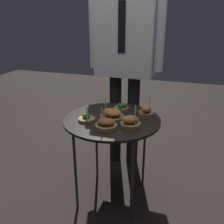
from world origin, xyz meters
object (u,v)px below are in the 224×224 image
(bowl_roast_center, at_px, (146,112))
(bowl_broccoli_back_left, at_px, (121,108))
(waiter_figure, at_px, (125,47))
(bowl_roast_front_right, at_px, (131,122))
(serving_cart, at_px, (112,124))
(bowl_roast_far_rim, at_px, (106,124))
(bowl_roast_front_left, at_px, (112,115))
(bowl_broccoli_mid_right, at_px, (87,118))

(bowl_roast_center, bearing_deg, bowl_broccoli_back_left, 161.34)
(bowl_roast_center, bearing_deg, waiter_figure, 123.74)
(bowl_roast_front_right, bearing_deg, bowl_broccoli_back_left, 116.57)
(bowl_broccoli_back_left, bearing_deg, serving_cart, -94.62)
(bowl_roast_far_rim, bearing_deg, serving_cart, 95.04)
(bowl_roast_front_left, distance_m, bowl_roast_center, 0.25)
(bowl_roast_front_left, bearing_deg, waiter_figure, 95.97)
(bowl_roast_center, distance_m, waiter_figure, 0.65)
(bowl_roast_front_right, bearing_deg, bowl_roast_far_rim, -153.24)
(bowl_broccoli_mid_right, height_order, waiter_figure, waiter_figure)
(bowl_broccoli_back_left, relative_size, waiter_figure, 0.07)
(bowl_broccoli_mid_right, relative_size, bowl_roast_center, 0.84)
(bowl_roast_front_right, bearing_deg, bowl_broccoli_mid_right, 179.35)
(serving_cart, xyz_separation_m, bowl_roast_center, (0.22, 0.12, 0.08))
(bowl_broccoli_back_left, relative_size, bowl_roast_center, 0.78)
(bowl_roast_front_left, distance_m, bowl_roast_far_rim, 0.17)
(serving_cart, relative_size, bowl_roast_far_rim, 4.44)
(bowl_broccoli_back_left, xyz_separation_m, bowl_roast_front_left, (-0.01, -0.19, 0.01))
(bowl_roast_center, bearing_deg, serving_cart, -151.63)
(bowl_roast_front_left, relative_size, waiter_figure, 0.10)
(bowl_roast_center, relative_size, bowl_roast_far_rim, 0.95)
(bowl_broccoli_mid_right, distance_m, bowl_roast_center, 0.44)
(bowl_roast_front_right, relative_size, bowl_roast_front_left, 0.91)
(bowl_broccoli_back_left, relative_size, bowl_broccoli_mid_right, 0.93)
(bowl_roast_front_right, distance_m, bowl_broccoli_mid_right, 0.32)
(bowl_roast_front_right, height_order, bowl_broccoli_mid_right, bowl_roast_front_right)
(serving_cart, distance_m, bowl_broccoli_mid_right, 0.19)
(bowl_roast_far_rim, bearing_deg, bowl_roast_center, 54.77)
(bowl_roast_front_right, bearing_deg, serving_cart, 148.05)
(bowl_broccoli_back_left, relative_size, bowl_roast_far_rim, 0.75)
(bowl_broccoli_mid_right, height_order, bowl_roast_far_rim, bowl_roast_far_rim)
(bowl_roast_center, bearing_deg, bowl_roast_front_left, -151.28)
(bowl_roast_center, height_order, bowl_roast_far_rim, bowl_roast_far_rim)
(bowl_broccoli_mid_right, bearing_deg, bowl_roast_front_left, 31.58)
(serving_cart, relative_size, bowl_roast_front_left, 3.95)
(bowl_roast_front_right, relative_size, waiter_figure, 0.09)
(bowl_roast_front_right, distance_m, bowl_roast_front_left, 0.19)
(bowl_roast_front_left, bearing_deg, bowl_broccoli_mid_right, -148.42)
(bowl_broccoli_back_left, height_order, bowl_roast_center, bowl_roast_center)
(bowl_roast_front_left, bearing_deg, bowl_broccoli_back_left, 85.68)
(serving_cart, height_order, bowl_broccoli_back_left, bowl_broccoli_back_left)
(bowl_roast_front_right, xyz_separation_m, bowl_roast_far_rim, (-0.15, -0.07, -0.00))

